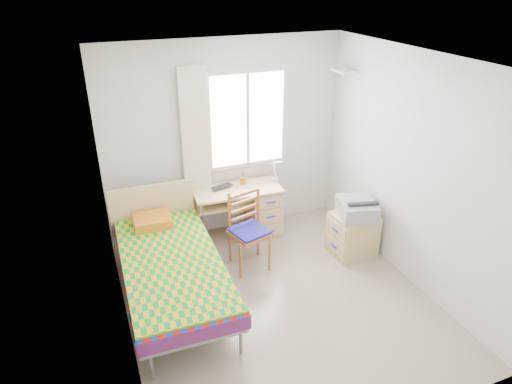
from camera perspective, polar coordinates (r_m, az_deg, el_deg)
floor at (r=5.23m, az=2.79°, el=-13.31°), size 3.50×3.50×0.00m
ceiling at (r=4.10m, az=3.60°, el=15.99°), size 3.50×3.50×0.00m
wall_back at (r=6.02m, az=-3.83°, el=6.49°), size 3.20×0.00×3.20m
wall_left at (r=4.18m, az=-17.30°, el=-4.09°), size 0.00×3.50×3.50m
wall_right at (r=5.33m, az=18.99°, el=2.41°), size 0.00×3.50×3.50m
window at (r=6.01m, az=-1.08°, el=9.03°), size 1.10×0.04×1.30m
curtain at (r=5.80m, az=-7.63°, el=7.11°), size 0.35×0.05×1.70m
floating_shelf at (r=6.10m, az=10.88°, el=14.65°), size 0.20×0.32×0.03m
bed at (r=5.07m, az=-10.68°, el=-8.66°), size 1.08×2.23×0.95m
desk at (r=6.23m, az=0.30°, el=-1.87°), size 1.19×0.59×0.72m
chair at (r=5.50m, az=-0.94°, el=-4.28°), size 0.51×0.51×0.96m
cabinet at (r=5.95m, az=11.96°, el=-5.20°), size 0.55×0.49×0.56m
printer at (r=5.75m, az=12.51°, el=-1.99°), size 0.53×0.58×0.21m
laptop at (r=5.99m, az=-4.04°, el=0.50°), size 0.34×0.27×0.02m
pen_cup at (r=6.11m, az=-1.63°, el=1.47°), size 0.09×0.09×0.10m
task_lamp at (r=6.00m, az=2.28°, el=3.05°), size 0.22×0.32×0.39m
book at (r=5.96m, az=-4.00°, el=-1.18°), size 0.16×0.22×0.02m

